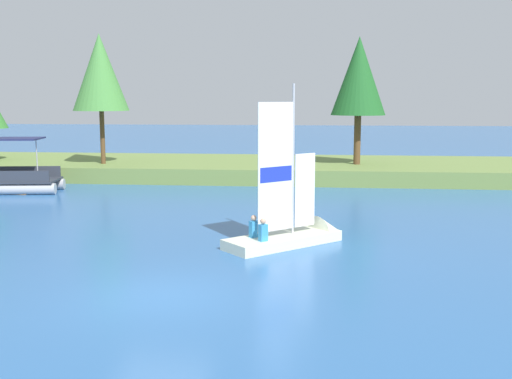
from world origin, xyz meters
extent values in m
plane|color=#2D609E|center=(0.00, 0.00, 0.00)|extent=(200.00, 200.00, 0.00)
cube|color=olive|center=(0.00, 24.96, 0.48)|extent=(80.00, 10.08, 0.96)
cylinder|color=brown|center=(-9.53, 22.51, 2.65)|extent=(0.29, 0.29, 3.38)
cone|color=#47893D|center=(-9.53, 22.51, 6.73)|extent=(3.50, 3.50, 4.78)
cylinder|color=brown|center=(6.62, 23.78, 2.51)|extent=(0.43, 0.43, 3.11)
cone|color=#1E5B23|center=(6.62, 23.78, 6.49)|extent=(3.41, 3.41, 4.84)
cube|color=brown|center=(-12.29, 18.00, 0.23)|extent=(1.80, 4.85, 0.45)
cube|color=silver|center=(2.91, 5.82, 0.18)|extent=(4.20, 4.01, 0.37)
cone|color=silver|center=(4.52, 7.28, 0.18)|extent=(1.69, 1.71, 1.32)
cylinder|color=#B7B7BC|center=(3.23, 6.11, 3.00)|extent=(0.08, 0.08, 5.27)
cube|color=white|center=(2.66, 5.59, 2.81)|extent=(1.16, 1.06, 4.39)
cube|color=#1E33B2|center=(2.66, 5.59, 2.55)|extent=(1.05, 0.96, 0.53)
cube|color=white|center=(3.65, 6.49, 1.88)|extent=(0.70, 0.64, 2.62)
cylinder|color=#B7B7BC|center=(2.66, 5.59, 0.59)|extent=(1.18, 1.08, 0.06)
cube|color=#338CCC|center=(2.29, 4.82, 0.65)|extent=(0.34, 0.34, 0.57)
sphere|color=tan|center=(2.29, 4.82, 1.05)|extent=(0.20, 0.20, 0.20)
cube|color=#338CCC|center=(1.92, 5.35, 0.65)|extent=(0.34, 0.34, 0.57)
sphere|color=tan|center=(1.92, 5.35, 1.05)|extent=(0.20, 0.20, 0.20)
cylinder|color=#B2B2B7|center=(-13.08, 17.37, 0.30)|extent=(5.88, 1.46, 0.60)
cylinder|color=#B2B2B7|center=(-12.80, 15.56, 0.30)|extent=(5.88, 1.46, 0.60)
cube|color=#2D333D|center=(-12.94, 16.47, 0.65)|extent=(5.92, 3.25, 0.10)
cube|color=#2D333D|center=(-13.11, 17.57, 1.00)|extent=(5.34, 0.90, 0.60)
cylinder|color=#B2B2B7|center=(-11.20, 16.73, 1.80)|extent=(0.06, 0.06, 2.20)
cube|color=#1E234C|center=(-12.94, 16.47, 2.94)|extent=(4.26, 2.76, 0.08)
camera|label=1|loc=(4.01, -15.05, 5.15)|focal=42.58mm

